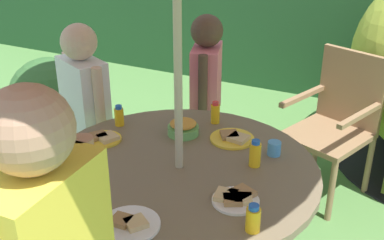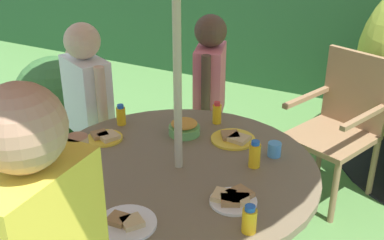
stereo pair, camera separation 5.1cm
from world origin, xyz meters
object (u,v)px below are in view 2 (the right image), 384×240
Objects in this scene: juice_bottle_mid_left at (255,155)px; child_in_pink_shirt at (210,81)px; child_in_white_shirt at (88,96)px; plate_far_right at (105,137)px; juice_bottle_near_right at (217,113)px; plate_near_left at (234,138)px; wooden_chair at (341,120)px; juice_bottle_center_back at (121,115)px; plate_far_left at (126,223)px; juice_bottle_center_front at (249,220)px; cup_near at (274,149)px; garden_table at (179,191)px; snack_bowl at (184,128)px; potted_plant at (56,99)px; plate_back_edge at (233,199)px.

child_in_pink_shirt is at bearing 127.03° from juice_bottle_mid_left.
child_in_white_shirt is 0.48m from plate_far_right.
juice_bottle_near_right is (0.27, -0.47, 0.02)m from child_in_pink_shirt.
juice_bottle_mid_left reaches higher than plate_far_right.
wooden_chair is at bearing 68.61° from plate_near_left.
plate_far_right is at bearing -106.92° from wooden_chair.
juice_bottle_mid_left is at bearing -6.09° from juice_bottle_center_back.
juice_bottle_near_right reaches higher than plate_far_left.
wooden_chair is 1.59m from juice_bottle_center_front.
plate_far_right is 0.77m from juice_bottle_mid_left.
wooden_chair is 1.17m from juice_bottle_mid_left.
wooden_chair is at bearing 82.20° from cup_near.
garden_table is 7.92× the size of snack_bowl.
garden_table is 0.49m from cup_near.
garden_table is 10.43× the size of juice_bottle_near_right.
potted_plant reaches higher than plate_back_edge.
juice_bottle_center_front is (0.33, -0.63, 0.04)m from plate_near_left.
plate_far_left is 0.88m from juice_bottle_center_back.
plate_far_left is 1.89× the size of juice_bottle_near_right.
potted_plant is at bearing 160.63° from juice_bottle_mid_left.
plate_near_left is (-0.36, -0.93, 0.21)m from wooden_chair.
snack_bowl reaches higher than plate_near_left.
juice_bottle_center_back is 1.66× the size of cup_near.
juice_bottle_center_front is at bearing -49.53° from plate_back_edge.
juice_bottle_mid_left is at bearing 108.39° from juice_bottle_center_front.
snack_bowl is at bearing -101.23° from wooden_chair.
juice_bottle_mid_left reaches higher than juice_bottle_center_back.
plate_far_right is (-0.46, 0.06, 0.15)m from garden_table.
snack_bowl is 0.22m from juice_bottle_near_right.
child_in_white_shirt is at bearing 135.16° from plate_far_left.
potted_plant is 2.04m from plate_back_edge.
plate_far_left reaches higher than garden_table.
juice_bottle_near_right is (0.42, 0.43, 0.04)m from plate_far_right.
child_in_pink_shirt reaches higher than juice_bottle_center_front.
potted_plant reaches higher than garden_table.
juice_bottle_center_back is (-0.03, 0.18, 0.04)m from plate_far_right.
plate_near_left is (0.43, -0.62, -0.02)m from child_in_pink_shirt.
wooden_chair is (0.49, 1.28, -0.07)m from garden_table.
child_in_white_shirt reaches higher than child_in_pink_shirt.
garden_table is at bearing 147.73° from juice_bottle_center_front.
plate_far_right is 0.81× the size of plate_near_left.
child_in_pink_shirt reaches higher than plate_near_left.
child_in_pink_shirt is at bearing 73.92° from child_in_white_shirt.
snack_bowl is at bearing 136.42° from plate_back_edge.
juice_bottle_center_back is (-0.97, -1.04, 0.25)m from wooden_chair.
wooden_chair is 1.44m from juice_bottle_center_back.
juice_bottle_near_right is at bearing 152.85° from cup_near.
snack_bowl is 0.70× the size of plate_far_left.
wooden_chair is 1.45m from plate_back_edge.
plate_near_left is 0.22m from juice_bottle_near_right.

